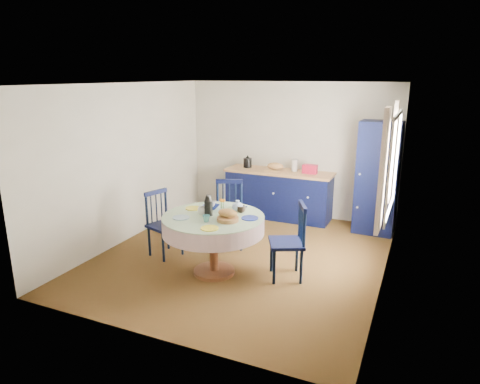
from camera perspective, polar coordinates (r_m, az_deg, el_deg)
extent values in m
plane|color=black|center=(6.46, 0.29, -8.52)|extent=(4.50, 4.50, 0.00)
plane|color=white|center=(5.90, 0.32, 14.25)|extent=(4.50, 4.50, 0.00)
cube|color=silver|center=(8.13, 6.63, 5.61)|extent=(4.00, 0.02, 2.50)
cube|color=silver|center=(7.08, -14.77, 3.74)|extent=(0.02, 4.50, 2.50)
cube|color=silver|center=(5.60, 19.44, 0.36)|extent=(0.02, 4.50, 2.50)
plane|color=white|center=(5.84, 19.87, 3.43)|extent=(0.00, 1.20, 1.20)
cube|color=white|center=(5.15, 18.48, 2.62)|extent=(0.05, 0.34, 1.45)
cube|color=white|center=(6.52, 19.72, 5.07)|extent=(0.05, 0.34, 1.45)
cube|color=black|center=(8.07, 5.16, -0.40)|extent=(1.95, 0.60, 0.86)
cube|color=#B07B50|center=(7.96, 5.24, 2.70)|extent=(2.01, 0.64, 0.04)
cube|color=maroon|center=(7.79, 9.31, 3.03)|extent=(0.26, 0.14, 0.16)
cube|color=#B07B50|center=(7.96, 4.71, 2.92)|extent=(0.34, 0.24, 0.02)
ellipsoid|color=#A86D41|center=(7.94, 4.72, 3.45)|extent=(0.31, 0.20, 0.13)
cylinder|color=silver|center=(7.95, 7.29, 3.57)|extent=(0.12, 0.12, 0.22)
cube|color=black|center=(7.49, 17.85, 1.76)|extent=(0.68, 0.50, 1.90)
cylinder|color=white|center=(7.26, 15.73, 2.29)|extent=(0.04, 0.02, 0.04)
cylinder|color=white|center=(7.40, 15.41, -2.00)|extent=(0.04, 0.02, 0.04)
cylinder|color=brown|center=(5.95, -3.46, -10.49)|extent=(0.56, 0.56, 0.05)
cylinder|color=brown|center=(5.79, -3.52, -7.11)|extent=(0.12, 0.12, 0.75)
cylinder|color=brown|center=(5.65, -3.59, -3.47)|extent=(1.29, 1.29, 0.03)
cylinder|color=silver|center=(5.69, -3.57, -4.38)|extent=(1.35, 1.35, 0.22)
cylinder|color=silver|center=(5.65, -3.59, -3.27)|extent=(1.35, 1.35, 0.01)
cylinder|color=#8CB0C1|center=(5.61, -7.86, -3.39)|extent=(0.22, 0.22, 0.01)
cylinder|color=yellow|center=(5.19, -4.07, -4.84)|extent=(0.22, 0.22, 0.01)
cylinder|color=navy|center=(5.54, 1.32, -3.49)|extent=(0.22, 0.22, 0.01)
cylinder|color=#99BF74|center=(5.94, -0.61, -2.18)|extent=(0.22, 0.22, 0.01)
cylinder|color=yellow|center=(5.97, -6.25, -2.16)|extent=(0.22, 0.22, 0.01)
cylinder|color=#A67C42|center=(5.44, -1.64, -3.63)|extent=(0.28, 0.28, 0.05)
ellipsoid|color=#A86D41|center=(5.42, -1.65, -2.83)|extent=(0.26, 0.16, 0.11)
cube|color=silver|center=(5.79, -4.40, -2.56)|extent=(0.10, 0.07, 0.04)
cylinder|color=black|center=(6.29, -10.20, -7.26)|extent=(0.04, 0.04, 0.45)
cylinder|color=black|center=(6.49, -7.73, -6.42)|extent=(0.04, 0.04, 0.45)
cylinder|color=black|center=(6.53, -11.99, -6.46)|extent=(0.04, 0.04, 0.45)
cylinder|color=black|center=(6.73, -9.57, -5.68)|extent=(0.04, 0.04, 0.45)
cube|color=black|center=(6.42, -9.97, -4.43)|extent=(0.53, 0.54, 0.04)
cylinder|color=black|center=(6.39, -12.34, -2.32)|extent=(0.04, 0.04, 0.50)
cylinder|color=black|center=(6.59, -9.87, -1.64)|extent=(0.04, 0.04, 0.50)
cube|color=black|center=(6.42, -11.19, -0.03)|extent=(0.16, 0.39, 0.06)
cylinder|color=black|center=(6.44, -11.74, -2.33)|extent=(0.02, 0.02, 0.41)
cylinder|color=black|center=(6.49, -11.08, -2.15)|extent=(0.02, 0.02, 0.41)
cylinder|color=black|center=(6.54, -10.43, -1.97)|extent=(0.02, 0.02, 0.41)
cylinder|color=black|center=(6.57, -3.16, -5.85)|extent=(0.04, 0.04, 0.48)
cylinder|color=black|center=(6.56, 0.13, -5.87)|extent=(0.04, 0.04, 0.48)
cylinder|color=black|center=(6.90, -2.97, -4.79)|extent=(0.04, 0.04, 0.48)
cylinder|color=black|center=(6.89, 0.15, -4.81)|extent=(0.04, 0.04, 0.48)
cube|color=black|center=(6.64, -1.48, -3.24)|extent=(0.60, 0.59, 0.04)
cylinder|color=black|center=(6.76, -3.02, -0.56)|extent=(0.04, 0.04, 0.53)
cylinder|color=black|center=(6.75, 0.16, -0.57)|extent=(0.04, 0.04, 0.53)
cube|color=black|center=(6.69, -1.45, 1.43)|extent=(0.40, 0.21, 0.07)
cylinder|color=black|center=(6.76, -2.28, -0.75)|extent=(0.02, 0.02, 0.44)
cylinder|color=black|center=(6.76, -1.43, -0.75)|extent=(0.02, 0.02, 0.44)
cylinder|color=black|center=(6.76, -0.59, -0.75)|extent=(0.02, 0.02, 0.44)
cylinder|color=black|center=(5.91, 4.21, -8.42)|extent=(0.04, 0.04, 0.47)
cylinder|color=black|center=(5.58, 4.57, -9.96)|extent=(0.04, 0.04, 0.47)
cylinder|color=black|center=(5.95, 7.58, -8.34)|extent=(0.04, 0.04, 0.47)
cylinder|color=black|center=(5.62, 8.15, -9.85)|extent=(0.04, 0.04, 0.47)
cube|color=black|center=(5.66, 6.20, -6.78)|extent=(0.59, 0.60, 0.04)
cylinder|color=black|center=(5.77, 7.97, -3.64)|extent=(0.04, 0.04, 0.52)
cylinder|color=black|center=(5.43, 8.59, -4.91)|extent=(0.04, 0.04, 0.52)
cube|color=black|center=(5.52, 8.36, -1.92)|extent=(0.21, 0.39, 0.07)
cylinder|color=black|center=(5.70, 8.10, -4.13)|extent=(0.02, 0.02, 0.44)
cylinder|color=black|center=(5.61, 8.26, -4.47)|extent=(0.02, 0.02, 0.44)
cylinder|color=black|center=(5.52, 8.43, -4.81)|extent=(0.02, 0.02, 0.44)
imported|color=silver|center=(5.71, -4.99, -2.49)|extent=(0.13, 0.13, 0.10)
imported|color=#36717B|center=(5.42, -4.52, -3.55)|extent=(0.10, 0.10, 0.09)
imported|color=black|center=(5.77, 0.14, -2.30)|extent=(0.12, 0.12, 0.09)
imported|color=silver|center=(6.01, -3.69, -1.63)|extent=(0.09, 0.09, 0.08)
imported|color=navy|center=(5.93, -3.89, -2.01)|extent=(0.22, 0.22, 0.05)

